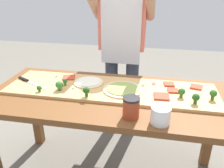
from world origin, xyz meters
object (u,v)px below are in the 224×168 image
broccoli_floret_back_mid (65,82)px  broccoli_floret_center_left (196,98)px  pizza_slice_near_right (196,87)px  broccoli_floret_front_right (86,91)px  chefs_knife (28,81)px  sauce_jar (131,107)px  flour_cup (160,116)px  pizza_slice_center (161,96)px  cheese_crumble_d (154,83)px  cheese_crumble_c (57,76)px  broccoli_floret_back_left (213,94)px  broccoli_floret_center_right (59,85)px  broccoli_floret_front_left (39,88)px  pizza_whole_white_garlic (89,82)px  pizza_slice_far_left (173,91)px  broccoli_floret_back_right (182,92)px  pizza_whole_pesto_green (123,89)px  cheese_crumble_b (143,85)px  pizza_slice_far_right (69,77)px  cook_center (122,38)px  pizza_slice_near_left (169,84)px  cheese_crumble_a (73,88)px  prep_table (110,108)px

broccoli_floret_back_mid → broccoli_floret_center_left: bearing=-6.6°
pizza_slice_near_right → broccoli_floret_front_right: size_ratio=1.17×
chefs_knife → sauce_jar: sauce_jar is taller
flour_cup → pizza_slice_center: bearing=88.3°
broccoli_floret_back_mid → cheese_crumble_d: 0.64m
chefs_knife → cheese_crumble_c: (0.16, 0.14, 0.00)m
broccoli_floret_back_left → sauce_jar: size_ratio=0.56×
broccoli_floret_center_right → broccoli_floret_front_left: bearing=-160.9°
pizza_whole_white_garlic → broccoli_floret_back_left: broccoli_floret_back_left is taller
pizza_slice_far_left → broccoli_floret_back_left: broccoli_floret_back_left is taller
pizza_slice_near_right → broccoli_floret_back_right: bearing=-124.8°
cheese_crumble_c → sauce_jar: sauce_jar is taller
pizza_whole_pesto_green → pizza_whole_white_garlic: same height
broccoli_floret_center_left → broccoli_floret_back_left: size_ratio=0.98×
pizza_whole_white_garlic → cheese_crumble_b: size_ratio=13.15×
broccoli_floret_back_left → broccoli_floret_front_right: bearing=-172.4°
broccoli_floret_back_mid → cheese_crumble_c: broccoli_floret_back_mid is taller
pizza_slice_far_left → pizza_slice_far_right: bearing=173.7°
cheese_crumble_b → sauce_jar: (-0.04, -0.39, 0.03)m
broccoli_floret_center_left → cook_center: cook_center is taller
pizza_slice_near_left → cheese_crumble_a: 0.68m
pizza_slice_near_right → broccoli_floret_front_right: 0.77m
chefs_knife → broccoli_floret_front_left: bearing=-39.8°
broccoli_floret_center_left → pizza_slice_near_right: bearing=80.5°
prep_table → pizza_slice_near_left: bearing=25.6°
pizza_slice_near_right → cook_center: cook_center is taller
broccoli_floret_front_right → cheese_crumble_b: (0.35, 0.24, -0.03)m
pizza_slice_far_right → pizza_slice_near_left: (0.75, 0.02, 0.00)m
pizza_slice_near_right → pizza_slice_far_left: 0.19m
pizza_slice_near_right → pizza_slice_near_left: 0.19m
pizza_slice_far_left → cheese_crumble_a: bearing=-172.6°
pizza_whole_pesto_green → pizza_slice_near_right: pizza_whole_pesto_green is taller
pizza_slice_far_left → cheese_crumble_a: cheese_crumble_a is taller
broccoli_floret_back_mid → cheese_crumble_d: (0.62, 0.14, -0.02)m
broccoli_floret_front_right → broccoli_floret_back_left: bearing=7.6°
pizza_slice_far_left → pizza_slice_center: 0.13m
broccoli_floret_front_left → broccoli_floret_center_right: bearing=19.1°
pizza_whole_pesto_green → flour_cup: bearing=-51.9°
broccoli_floret_front_right → flour_cup: (0.47, -0.18, -0.02)m
pizza_slice_far_left → broccoli_floret_back_left: bearing=-18.1°
broccoli_floret_back_right → cheese_crumble_b: bearing=152.4°
pizza_slice_center → flour_cup: size_ratio=0.90×
pizza_whole_pesto_green → pizza_slice_near_left: (0.31, 0.15, -0.00)m
pizza_slice_near_right → cook_center: size_ratio=0.05×
pizza_slice_near_left → broccoli_floret_back_right: (0.07, -0.18, 0.03)m
pizza_slice_far_left → cook_center: cook_center is taller
broccoli_floret_back_mid → cheese_crumble_d: bearing=13.1°
cheese_crumble_a → broccoli_floret_back_mid: bearing=150.7°
cheese_crumble_b → prep_table: bearing=-146.7°
broccoli_floret_back_mid → flour_cup: (0.67, -0.32, -0.01)m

